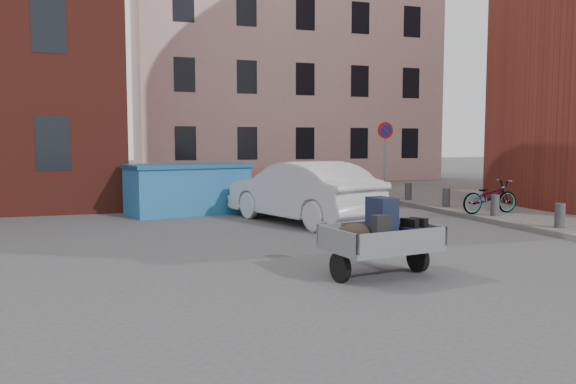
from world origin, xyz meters
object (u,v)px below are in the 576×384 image
object	(u,v)px
dumpster	(188,188)
trailer	(380,237)
bicycle	(490,197)
silver_car	(301,192)

from	to	relation	value
dumpster	trailer	bearing A→B (deg)	-92.11
bicycle	silver_car	bearing A→B (deg)	79.56
trailer	dumpster	bearing A→B (deg)	91.60
trailer	dumpster	distance (m)	8.80
trailer	silver_car	world-z (taller)	silver_car
dumpster	silver_car	bearing A→B (deg)	-60.07
trailer	silver_car	distance (m)	6.01
trailer	silver_car	bearing A→B (deg)	72.60
trailer	silver_car	xyz separation A→B (m)	(0.85, 5.94, 0.17)
silver_car	trailer	bearing A→B (deg)	63.49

